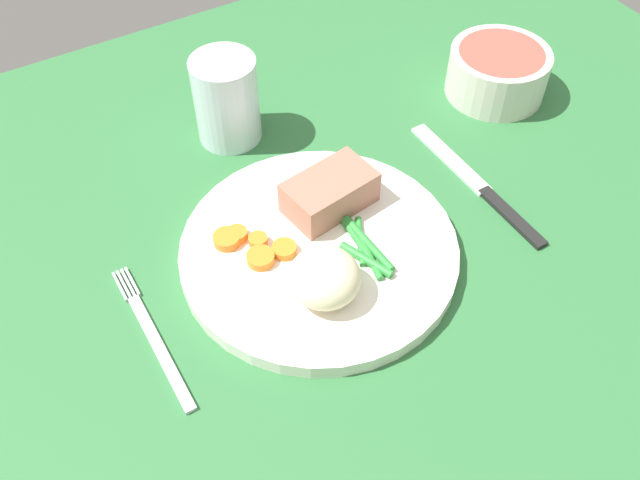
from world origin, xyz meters
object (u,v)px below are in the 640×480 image
at_px(dinner_plate, 320,252).
at_px(knife, 478,186).
at_px(water_glass, 227,105).
at_px(salad_bowl, 498,70).
at_px(meat_portion, 330,193).
at_px(fork, 153,336).

height_order(dinner_plate, knife, dinner_plate).
xyz_separation_m(water_glass, salad_bowl, (0.30, -0.09, -0.01)).
bearing_deg(meat_portion, water_glass, 100.65).
xyz_separation_m(meat_portion, fork, (-0.21, -0.04, -0.03)).
xyz_separation_m(meat_portion, knife, (0.16, -0.04, -0.03)).
relative_size(dinner_plate, salad_bowl, 2.28).
bearing_deg(water_glass, meat_portion, -79.35).
bearing_deg(meat_portion, fork, -167.95).
bearing_deg(fork, meat_portion, 12.15).
relative_size(fork, knife, 0.81).
height_order(knife, salad_bowl, salad_bowl).
xyz_separation_m(dinner_plate, meat_portion, (0.04, 0.04, 0.03)).
bearing_deg(meat_portion, dinner_plate, -130.60).
xyz_separation_m(fork, salad_bowl, (0.48, 0.12, 0.03)).
xyz_separation_m(meat_portion, salad_bowl, (0.27, 0.07, -0.00)).
bearing_deg(meat_portion, knife, -15.94).
relative_size(knife, water_glass, 2.10).
relative_size(dinner_plate, water_glass, 2.70).
bearing_deg(knife, fork, 178.17).
xyz_separation_m(meat_portion, water_glass, (-0.03, 0.16, 0.01)).
relative_size(dinner_plate, knife, 1.28).
xyz_separation_m(dinner_plate, salad_bowl, (0.31, 0.11, 0.02)).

